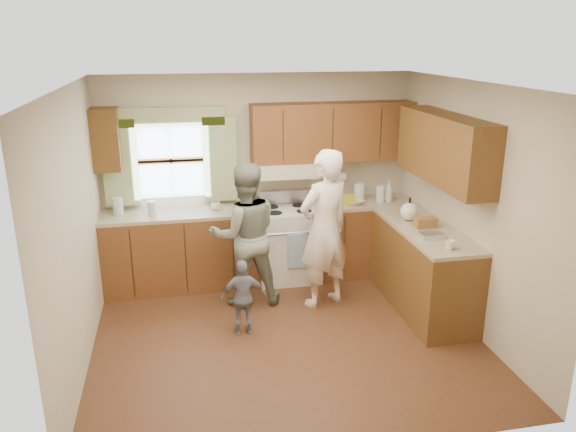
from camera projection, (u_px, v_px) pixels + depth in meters
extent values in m
plane|color=#4F2C18|center=(286.00, 336.00, 5.70)|extent=(3.80, 3.80, 0.00)
plane|color=white|center=(286.00, 85.00, 4.94)|extent=(3.80, 3.80, 0.00)
plane|color=beige|center=(258.00, 176.00, 6.95)|extent=(3.80, 0.00, 3.80)
plane|color=beige|center=(338.00, 300.00, 3.69)|extent=(3.80, 0.00, 3.80)
plane|color=beige|center=(76.00, 233.00, 4.96)|extent=(0.00, 3.50, 3.50)
plane|color=beige|center=(470.00, 208.00, 5.68)|extent=(0.00, 3.50, 3.50)
cube|color=#4F2A10|center=(182.00, 251.00, 6.73)|extent=(1.82, 0.60, 0.90)
cube|color=#4F2A10|center=(363.00, 238.00, 7.16)|extent=(1.22, 0.60, 0.90)
cube|color=#41250F|center=(423.00, 270.00, 6.17)|extent=(0.60, 1.65, 0.90)
cube|color=tan|center=(179.00, 213.00, 6.59)|extent=(1.82, 0.60, 0.04)
cube|color=tan|center=(364.00, 203.00, 7.02)|extent=(1.22, 0.60, 0.04)
cube|color=tan|center=(426.00, 230.00, 6.03)|extent=(0.60, 1.65, 0.04)
cube|color=#4F2A10|center=(333.00, 132.00, 6.80)|extent=(2.00, 0.33, 0.70)
cube|color=#41250F|center=(106.00, 139.00, 6.30)|extent=(0.30, 0.33, 0.70)
cube|color=#41250F|center=(445.00, 149.00, 5.79)|extent=(0.33, 1.65, 0.70)
cube|color=beige|center=(286.00, 169.00, 6.76)|extent=(0.76, 0.45, 0.15)
cube|color=silver|center=(171.00, 160.00, 6.66)|extent=(0.90, 0.03, 0.90)
cube|color=yellow|center=(120.00, 163.00, 6.50)|extent=(0.40, 0.05, 1.02)
cube|color=yellow|center=(220.00, 159.00, 6.72)|extent=(0.40, 0.05, 1.02)
cube|color=yellow|center=(168.00, 117.00, 6.45)|extent=(1.30, 0.05, 0.22)
cylinder|color=white|center=(334.00, 177.00, 7.05)|extent=(0.27, 0.12, 0.12)
imported|color=silver|center=(216.00, 206.00, 6.64)|extent=(0.13, 0.13, 0.09)
imported|color=silver|center=(389.00, 191.00, 6.96)|extent=(0.15, 0.15, 0.27)
imported|color=silver|center=(354.00, 202.00, 6.87)|extent=(0.30, 0.30, 0.06)
imported|color=silver|center=(450.00, 245.00, 5.41)|extent=(0.13, 0.13, 0.09)
cylinder|color=silver|center=(118.00, 206.00, 6.46)|extent=(0.11, 0.11, 0.20)
cube|color=olive|center=(331.00, 206.00, 6.77)|extent=(0.24, 0.18, 0.02)
cube|color=gold|center=(346.00, 200.00, 6.85)|extent=(0.20, 0.14, 0.11)
cylinder|color=silver|center=(359.00, 192.00, 7.03)|extent=(0.14, 0.14, 0.22)
cylinder|color=silver|center=(381.00, 194.00, 6.95)|extent=(0.11, 0.11, 0.21)
sphere|color=silver|center=(409.00, 212.00, 6.26)|extent=(0.20, 0.20, 0.20)
cube|color=olive|center=(425.00, 222.00, 6.04)|extent=(0.23, 0.13, 0.11)
cube|color=silver|center=(431.00, 235.00, 5.73)|extent=(0.23, 0.16, 0.05)
cylinder|color=silver|center=(152.00, 208.00, 6.47)|extent=(0.09, 0.09, 0.15)
cube|color=silver|center=(287.00, 244.00, 6.96)|extent=(0.76, 0.64, 0.90)
cube|color=#B7B7BC|center=(283.00, 196.00, 7.03)|extent=(0.76, 0.10, 0.16)
cylinder|color=#B7B7BC|center=(293.00, 233.00, 6.58)|extent=(0.68, 0.03, 0.03)
cube|color=#517BBE|center=(297.00, 251.00, 6.64)|extent=(0.22, 0.02, 0.42)
cylinder|color=black|center=(271.00, 207.00, 6.90)|extent=(0.18, 0.18, 0.01)
cylinder|color=black|center=(300.00, 205.00, 6.96)|extent=(0.18, 0.18, 0.01)
cylinder|color=black|center=(275.00, 213.00, 6.66)|extent=(0.18, 0.18, 0.01)
cylinder|color=black|center=(304.00, 211.00, 6.73)|extent=(0.18, 0.18, 0.01)
imported|color=white|center=(324.00, 229.00, 6.14)|extent=(0.77, 0.65, 1.78)
imported|color=#2C4432|center=(245.00, 235.00, 6.19)|extent=(0.82, 0.65, 1.63)
imported|color=gray|center=(243.00, 297.00, 5.65)|extent=(0.47, 0.20, 0.80)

